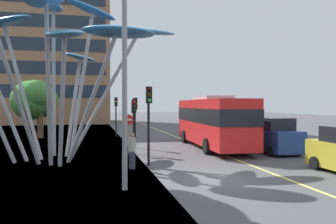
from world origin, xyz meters
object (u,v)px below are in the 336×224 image
traffic_light_kerb_far (134,114)px  no_entry_sign (128,128)px  traffic_light_kerb_near (149,109)px  red_bus (212,120)px  traffic_light_opposite (116,108)px  leaf_sculpture (49,29)px  street_lamp (134,33)px  pedestrian (132,151)px  car_parked_mid (274,136)px  traffic_light_island_mid (135,111)px

traffic_light_kerb_far → no_entry_sign: bearing=-141.9°
traffic_light_kerb_near → red_bus: bearing=48.7°
traffic_light_kerb_far → traffic_light_opposite: 11.39m
leaf_sculpture → street_lamp: size_ratio=1.50×
traffic_light_kerb_far → no_entry_sign: (-0.35, -0.28, -0.79)m
red_bus → no_entry_sign: 6.21m
red_bus → street_lamp: size_ratio=1.27×
traffic_light_kerb_far → no_entry_sign: 0.91m
traffic_light_kerb_near → no_entry_sign: bearing=97.3°
leaf_sculpture → pedestrian: bearing=-35.6°
traffic_light_kerb_far → car_parked_mid: bearing=-11.1°
no_entry_sign → pedestrian: bearing=-94.0°
traffic_light_island_mid → pedestrian: (-1.09, -7.71, -1.64)m
traffic_light_opposite → street_lamp: street_lamp is taller
leaf_sculpture → street_lamp: bearing=-62.1°
traffic_light_kerb_far → traffic_light_island_mid: bearing=81.3°
traffic_light_kerb_far → traffic_light_island_mid: size_ratio=0.95×
traffic_light_island_mid → traffic_light_opposite: 8.78m
red_bus → traffic_light_kerb_far: (-5.55, -1.60, 0.44)m
traffic_light_kerb_near → traffic_light_opposite: 15.89m
red_bus → traffic_light_opposite: 11.42m
traffic_light_island_mid → no_entry_sign: bearing=-104.6°
leaf_sculpture → traffic_light_island_mid: leaf_sculpture is taller
pedestrian → red_bus: bearing=47.0°
traffic_light_kerb_far → street_lamp: 9.54m
traffic_light_island_mid → street_lamp: (-1.44, -11.61, 2.96)m
no_entry_sign → traffic_light_kerb_near: bearing=-82.7°
traffic_light_island_mid → traffic_light_opposite: traffic_light_opposite is taller
leaf_sculpture → red_bus: bearing=21.0°
traffic_light_kerb_far → street_lamp: size_ratio=0.38×
traffic_light_kerb_near → traffic_light_opposite: bearing=91.7°
car_parked_mid → street_lamp: street_lamp is taller
traffic_light_island_mid → car_parked_mid: traffic_light_island_mid is taller
traffic_light_island_mid → car_parked_mid: 9.14m
traffic_light_island_mid → traffic_light_opposite: bearing=94.5°
red_bus → car_parked_mid: bearing=-49.2°
leaf_sculpture → traffic_light_island_mid: 8.23m
traffic_light_opposite → street_lamp: size_ratio=0.42×
street_lamp → leaf_sculpture: bearing=117.9°
red_bus → traffic_light_kerb_near: 8.16m
traffic_light_island_mid → traffic_light_kerb_near: bearing=-91.7°
car_parked_mid → street_lamp: (-9.39, -7.34, 4.43)m
leaf_sculpture → traffic_light_kerb_near: 6.63m
leaf_sculpture → car_parked_mid: size_ratio=3.13×
no_entry_sign → leaf_sculpture: bearing=-154.5°
street_lamp → pedestrian: (0.35, 3.90, -4.60)m
traffic_light_opposite → traffic_light_kerb_near: bearing=-88.3°
traffic_light_opposite → red_bus: bearing=-59.1°
traffic_light_kerb_near → car_parked_mid: 8.82m
traffic_light_island_mid → car_parked_mid: size_ratio=0.82×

